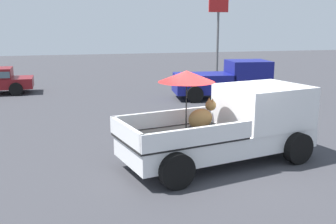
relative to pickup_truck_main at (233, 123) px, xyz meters
The scene contains 4 objects.
ground_plane 1.08m from the pickup_truck_main, 165.04° to the right, with size 80.00×80.00×0.00m, color #38383D.
pickup_truck_main is the anchor object (origin of this frame).
pickup_truck_red 9.03m from the pickup_truck_main, 67.22° to the left, with size 4.99×2.63×1.80m.
motel_sign 18.06m from the pickup_truck_main, 69.21° to the left, with size 1.40×0.16×5.23m.
Camera 1 is at (-3.76, -8.92, 3.45)m, focal length 41.90 mm.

